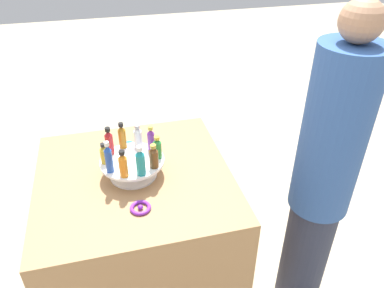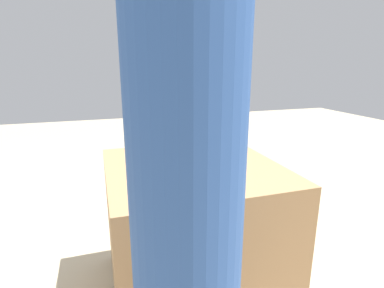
{
  "view_description": "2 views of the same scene",
  "coord_description": "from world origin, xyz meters",
  "views": [
    {
      "loc": [
        1.42,
        -0.08,
        1.89
      ],
      "look_at": [
        0.09,
        0.26,
        0.98
      ],
      "focal_mm": 35.0,
      "sensor_mm": 36.0,
      "label": 1
    },
    {
      "loc": [
        0.47,
        1.45,
        1.33
      ],
      "look_at": [
        0.07,
        0.22,
        0.98
      ],
      "focal_mm": 28.0,
      "sensor_mm": 36.0,
      "label": 2
    }
  ],
  "objects": [
    {
      "name": "display_stand",
      "position": [
        0.0,
        0.0,
        0.85
      ],
      "size": [
        0.3,
        0.3,
        0.09
      ],
      "color": "white",
      "rests_on": "party_table"
    },
    {
      "name": "bottle_orange",
      "position": [
        0.11,
        -0.05,
        0.94
      ],
      "size": [
        0.04,
        0.04,
        0.13
      ],
      "color": "orange",
      "rests_on": "display_stand"
    },
    {
      "name": "ground_plane",
      "position": [
        0.0,
        0.0,
        0.0
      ],
      "size": [
        12.0,
        12.0,
        0.0
      ],
      "primitive_type": "plane",
      "color": "tan"
    },
    {
      "name": "bottle_purple",
      "position": [
        -0.06,
        0.1,
        0.94
      ],
      "size": [
        0.03,
        0.03,
        0.13
      ],
      "color": "#702D93",
      "rests_on": "display_stand"
    },
    {
      "name": "bottle_blue",
      "position": [
        0.06,
        -0.1,
        0.95
      ],
      "size": [
        0.03,
        0.03,
        0.15
      ],
      "color": "#234CAD",
      "rests_on": "display_stand"
    },
    {
      "name": "ribbon_bow_purple",
      "position": [
        0.24,
        0.0,
        0.8
      ],
      "size": [
        0.09,
        0.09,
        0.02
      ],
      "color": "purple",
      "rests_on": "party_table"
    },
    {
      "name": "ribbon_bow_blue",
      "position": [
        -0.24,
        -0.0,
        0.8
      ],
      "size": [
        0.08,
        0.08,
        0.03
      ],
      "color": "blue",
      "rests_on": "party_table"
    },
    {
      "name": "bottle_gold",
      "position": [
        -0.01,
        -0.12,
        0.93
      ],
      "size": [
        0.04,
        0.04,
        0.1
      ],
      "color": "gold",
      "rests_on": "display_stand"
    },
    {
      "name": "bottle_red",
      "position": [
        -0.08,
        -0.09,
        0.95
      ],
      "size": [
        0.04,
        0.04,
        0.14
      ],
      "color": "#B21E23",
      "rests_on": "display_stand"
    },
    {
      "name": "party_table",
      "position": [
        0.0,
        0.0,
        0.4
      ],
      "size": [
        0.91,
        0.91,
        0.79
      ],
      "color": "#9E754C",
      "rests_on": "ground_plane"
    },
    {
      "name": "bottle_amber",
      "position": [
        -0.12,
        -0.03,
        0.94
      ],
      "size": [
        0.04,
        0.04,
        0.13
      ],
      "color": "#AD6B19",
      "rests_on": "display_stand"
    },
    {
      "name": "bottle_green",
      "position": [
        0.01,
        0.12,
        0.93
      ],
      "size": [
        0.04,
        0.04,
        0.11
      ],
      "color": "#288438",
      "rests_on": "display_stand"
    },
    {
      "name": "bottle_brown",
      "position": [
        0.08,
        0.09,
        0.94
      ],
      "size": [
        0.04,
        0.04,
        0.12
      ],
      "color": "brown",
      "rests_on": "display_stand"
    },
    {
      "name": "bottle_clear",
      "position": [
        -0.11,
        0.05,
        0.94
      ],
      "size": [
        0.04,
        0.04,
        0.12
      ],
      "color": "silver",
      "rests_on": "display_stand"
    },
    {
      "name": "bottle_teal",
      "position": [
        0.12,
        0.03,
        0.95
      ],
      "size": [
        0.04,
        0.04,
        0.14
      ],
      "color": "teal",
      "rests_on": "display_stand"
    },
    {
      "name": "person_figure",
      "position": [
        0.28,
        0.83,
        0.81
      ],
      "size": [
        0.27,
        0.27,
        1.61
      ],
      "rotation": [
        0.0,
        0.0,
        -1.9
      ],
      "color": "#282D42",
      "rests_on": "ground_plane"
    }
  ]
}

